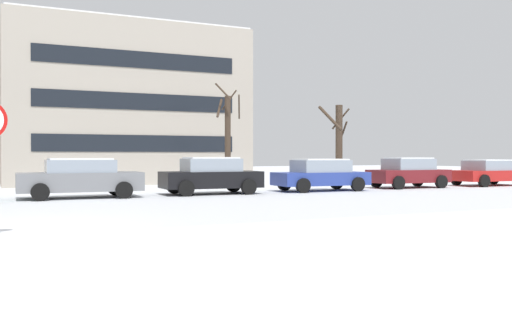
# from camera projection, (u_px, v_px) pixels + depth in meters

# --- Properties ---
(ground_plane) EXTENTS (120.00, 120.00, 0.00)m
(ground_plane) POSITION_uv_depth(u_px,v_px,m) (32.00, 229.00, 12.45)
(ground_plane) COLOR white
(road_surface) EXTENTS (80.00, 8.90, 0.00)m
(road_surface) POSITION_uv_depth(u_px,v_px,m) (24.00, 214.00, 15.57)
(road_surface) COLOR silver
(road_surface) RESTS_ON ground
(parked_car_gray) EXTENTS (4.56, 2.19, 1.51)m
(parked_car_gray) POSITION_uv_depth(u_px,v_px,m) (80.00, 178.00, 21.41)
(parked_car_gray) COLOR slate
(parked_car_gray) RESTS_ON ground
(parked_car_black) EXTENTS (4.15, 2.05, 1.54)m
(parked_car_black) POSITION_uv_depth(u_px,v_px,m) (211.00, 176.00, 23.53)
(parked_car_black) COLOR black
(parked_car_black) RESTS_ON ground
(parked_car_blue) EXTENTS (4.31, 2.11, 1.46)m
(parked_car_blue) POSITION_uv_depth(u_px,v_px,m) (321.00, 175.00, 25.62)
(parked_car_blue) COLOR #283D93
(parked_car_blue) RESTS_ON ground
(parked_car_maroon) EXTENTS (4.01, 2.07, 1.50)m
(parked_car_maroon) POSITION_uv_depth(u_px,v_px,m) (408.00, 173.00, 28.06)
(parked_car_maroon) COLOR maroon
(parked_car_maroon) RESTS_ON ground
(parked_car_red) EXTENTS (4.16, 2.25, 1.39)m
(parked_car_red) POSITION_uv_depth(u_px,v_px,m) (489.00, 172.00, 30.08)
(parked_car_red) COLOR red
(parked_car_red) RESTS_ON ground
(tree_far_mid) EXTENTS (1.46, 1.45, 5.21)m
(tree_far_mid) POSITION_uv_depth(u_px,v_px,m) (228.00, 138.00, 28.30)
(tree_far_mid) COLOR #423326
(tree_far_mid) RESTS_ON ground
(tree_far_right) EXTENTS (1.75, 1.73, 4.33)m
(tree_far_right) POSITION_uv_depth(u_px,v_px,m) (338.00, 142.00, 30.61)
(tree_far_right) COLOR #423326
(tree_far_right) RESTS_ON ground
(building_far_right) EXTENTS (13.53, 8.50, 9.10)m
(building_far_right) POSITION_uv_depth(u_px,v_px,m) (122.00, 107.00, 34.25)
(building_far_right) COLOR #B2A899
(building_far_right) RESTS_ON ground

